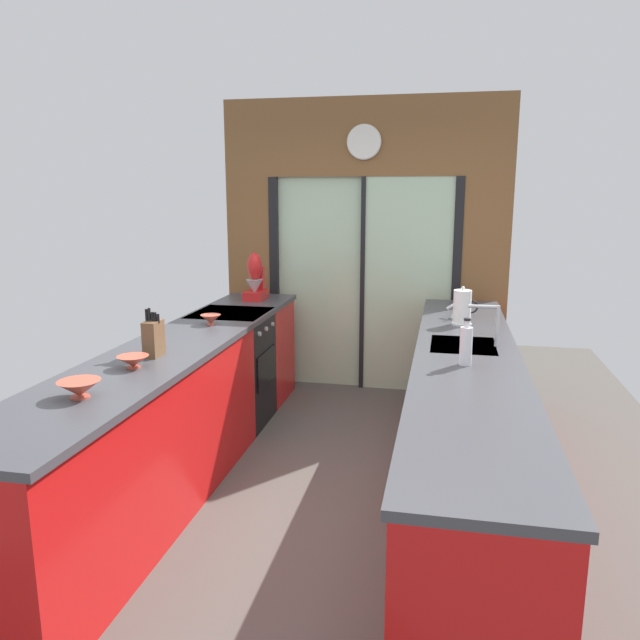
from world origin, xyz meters
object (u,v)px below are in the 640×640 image
at_px(stand_mixer, 256,282).
at_px(paper_towel_roll, 462,308).
at_px(soap_bottle, 466,345).
at_px(oven_range, 232,369).
at_px(kettle, 461,307).
at_px(mixing_bowl_near, 79,389).
at_px(mixing_bowl_far, 211,319).
at_px(knife_block, 153,338).
at_px(mixing_bowl_mid, 133,361).

xyz_separation_m(stand_mixer, paper_towel_roll, (1.78, -0.71, -0.04)).
bearing_deg(stand_mixer, soap_bottle, -45.09).
distance_m(oven_range, kettle, 1.89).
xyz_separation_m(oven_range, kettle, (1.80, 0.17, 0.54)).
bearing_deg(mixing_bowl_near, oven_range, 90.50).
bearing_deg(oven_range, paper_towel_roll, -2.92).
height_order(oven_range, paper_towel_roll, paper_towel_roll).
height_order(mixing_bowl_near, soap_bottle, soap_bottle).
distance_m(mixing_bowl_far, knife_block, 0.89).
relative_size(kettle, soap_bottle, 0.90).
xyz_separation_m(oven_range, paper_towel_roll, (1.80, -0.09, 0.59)).
bearing_deg(mixing_bowl_mid, knife_block, 90.03).
bearing_deg(mixing_bowl_near, paper_towel_roll, 48.45).
distance_m(stand_mixer, paper_towel_roll, 1.92).
distance_m(knife_block, paper_towel_roll, 2.18).
xyz_separation_m(mixing_bowl_near, mixing_bowl_mid, (-0.00, 0.51, -0.01)).
xyz_separation_m(oven_range, stand_mixer, (0.02, 0.62, 0.63)).
xyz_separation_m(mixing_bowl_far, stand_mixer, (0.00, 1.08, 0.12)).
xyz_separation_m(mixing_bowl_mid, kettle, (1.78, 1.76, 0.04)).
xyz_separation_m(mixing_bowl_mid, stand_mixer, (0.00, 2.22, 0.12)).
distance_m(mixing_bowl_far, soap_bottle, 1.92).
distance_m(mixing_bowl_near, knife_block, 0.76).
bearing_deg(oven_range, stand_mixer, 88.30).
relative_size(stand_mixer, soap_bottle, 1.59).
bearing_deg(mixing_bowl_mid, paper_towel_roll, 40.19).
bearing_deg(mixing_bowl_far, kettle, 19.38).
distance_m(mixing_bowl_mid, stand_mixer, 2.22).
relative_size(mixing_bowl_far, soap_bottle, 0.55).
height_order(knife_block, stand_mixer, stand_mixer).
height_order(oven_range, kettle, kettle).
bearing_deg(oven_range, kettle, 5.28).
xyz_separation_m(oven_range, soap_bottle, (1.80, -1.17, 0.58)).
bearing_deg(mixing_bowl_far, paper_towel_roll, 11.69).
xyz_separation_m(stand_mixer, kettle, (1.78, -0.45, -0.08)).
bearing_deg(soap_bottle, paper_towel_roll, 90.00).
bearing_deg(paper_towel_roll, mixing_bowl_far, -168.31).
height_order(mixing_bowl_far, soap_bottle, soap_bottle).
bearing_deg(stand_mixer, mixing_bowl_mid, -90.00).
relative_size(mixing_bowl_mid, stand_mixer, 0.41).
bearing_deg(soap_bottle, oven_range, 147.06).
bearing_deg(paper_towel_roll, kettle, 89.58).
bearing_deg(kettle, soap_bottle, -90.08).
xyz_separation_m(oven_range, mixing_bowl_near, (0.02, -2.10, 0.51)).
bearing_deg(paper_towel_roll, oven_range, 177.08).
bearing_deg(mixing_bowl_near, mixing_bowl_far, 90.00).
distance_m(oven_range, paper_towel_roll, 1.89).
bearing_deg(knife_block, mixing_bowl_near, -89.99).
bearing_deg(soap_bottle, mixing_bowl_mid, -166.42).
bearing_deg(mixing_bowl_far, oven_range, 92.29).
bearing_deg(mixing_bowl_near, stand_mixer, 90.00).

